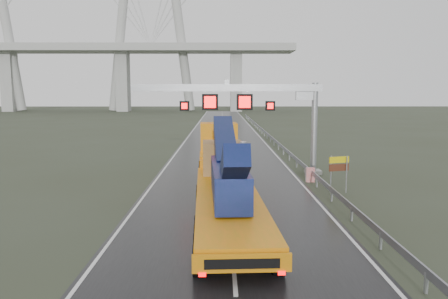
{
  "coord_description": "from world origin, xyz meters",
  "views": [
    {
      "loc": [
        -0.47,
        -16.24,
        6.37
      ],
      "look_at": [
        -0.29,
        8.36,
        3.2
      ],
      "focal_mm": 35.0,
      "sensor_mm": 36.0,
      "label": 1
    }
  ],
  "objects_px": {
    "sign_gantry": "(254,103)",
    "striped_barrier": "(310,175)",
    "exit_sign_pair": "(339,167)",
    "heavy_haul_truck": "(223,168)"
  },
  "relations": [
    {
      "from": "exit_sign_pair",
      "to": "striped_barrier",
      "type": "distance_m",
      "value": 3.86
    },
    {
      "from": "sign_gantry",
      "to": "striped_barrier",
      "type": "xyz_separation_m",
      "value": [
        3.9,
        -3.24,
        -5.09
      ]
    },
    {
      "from": "heavy_haul_truck",
      "to": "exit_sign_pair",
      "type": "height_order",
      "value": "heavy_haul_truck"
    },
    {
      "from": "sign_gantry",
      "to": "heavy_haul_truck",
      "type": "xyz_separation_m",
      "value": [
        -2.42,
        -8.4,
        -3.68
      ]
    },
    {
      "from": "heavy_haul_truck",
      "to": "sign_gantry",
      "type": "bearing_deg",
      "value": 71.55
    },
    {
      "from": "sign_gantry",
      "to": "striped_barrier",
      "type": "relative_size",
      "value": 14.32
    },
    {
      "from": "striped_barrier",
      "to": "heavy_haul_truck",
      "type": "bearing_deg",
      "value": -141.94
    },
    {
      "from": "sign_gantry",
      "to": "striped_barrier",
      "type": "distance_m",
      "value": 7.18
    },
    {
      "from": "sign_gantry",
      "to": "heavy_haul_truck",
      "type": "relative_size",
      "value": 0.7
    },
    {
      "from": "exit_sign_pair",
      "to": "sign_gantry",
      "type": "bearing_deg",
      "value": 110.05
    }
  ]
}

